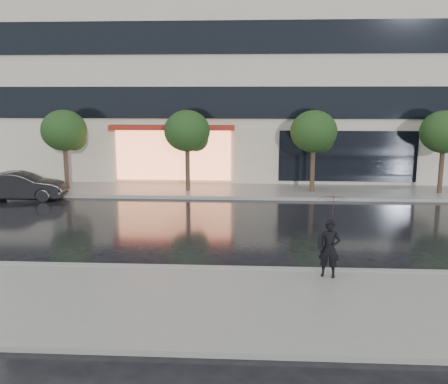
{
  "coord_description": "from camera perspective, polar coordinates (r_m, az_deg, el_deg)",
  "views": [
    {
      "loc": [
        0.13,
        -13.75,
        4.7
      ],
      "look_at": [
        -0.84,
        3.08,
        1.4
      ],
      "focal_mm": 40.0,
      "sensor_mm": 36.0,
      "label": 1
    }
  ],
  "objects": [
    {
      "name": "ground",
      "position": [
        14.53,
        2.62,
        -7.8
      ],
      "size": [
        120.0,
        120.0,
        0.0
      ],
      "primitive_type": "plane",
      "color": "black",
      "rests_on": "ground"
    },
    {
      "name": "tree_far_east",
      "position": [
        25.46,
        23.95,
        6.12
      ],
      "size": [
        2.2,
        2.2,
        3.99
      ],
      "color": "#33261C",
      "rests_on": "ground"
    },
    {
      "name": "pedestrian_with_umbrella",
      "position": [
        12.8,
        12.21,
        -3.52
      ],
      "size": [
        1.08,
        1.09,
        2.13
      ],
      "rotation": [
        0.0,
        0.0,
        -0.3
      ],
      "color": "black",
      "rests_on": "sidewalk_near"
    },
    {
      "name": "tree_mid_west",
      "position": [
        24.04,
        -4.09,
        6.8
      ],
      "size": [
        2.2,
        2.2,
        3.99
      ],
      "color": "#33261C",
      "rests_on": "ground"
    },
    {
      "name": "tree_mid_east",
      "position": [
        24.03,
        10.35,
        6.65
      ],
      "size": [
        2.2,
        2.2,
        3.99
      ],
      "color": "#33261C",
      "rests_on": "ground"
    },
    {
      "name": "curb_near",
      "position": [
        13.57,
        2.57,
        -8.89
      ],
      "size": [
        60.0,
        0.25,
        0.14
      ],
      "primitive_type": "cube",
      "color": "gray",
      "rests_on": "ground"
    },
    {
      "name": "sidewalk_near",
      "position": [
        11.48,
        2.41,
        -12.76
      ],
      "size": [
        60.0,
        4.5,
        0.12
      ],
      "primitive_type": "cube",
      "color": "slate",
      "rests_on": "ground"
    },
    {
      "name": "tree_far_west",
      "position": [
        25.51,
        -17.66,
        6.56
      ],
      "size": [
        2.2,
        2.2,
        3.99
      ],
      "color": "#33261C",
      "rests_on": "ground"
    },
    {
      "name": "office_building",
      "position": [
        32.01,
        3.19,
        18.78
      ],
      "size": [
        30.0,
        12.76,
        18.0
      ],
      "color": "#BDB6A0",
      "rests_on": "ground"
    },
    {
      "name": "sidewalk_far",
      "position": [
        24.45,
        2.92,
        0.12
      ],
      "size": [
        60.0,
        3.5,
        0.12
      ],
      "primitive_type": "cube",
      "color": "slate",
      "rests_on": "ground"
    },
    {
      "name": "curb_far",
      "position": [
        22.73,
        2.89,
        -0.69
      ],
      "size": [
        60.0,
        0.25,
        0.14
      ],
      "primitive_type": "cube",
      "color": "gray",
      "rests_on": "ground"
    },
    {
      "name": "parked_car",
      "position": [
        24.3,
        -22.17,
        0.62
      ],
      "size": [
        4.01,
        1.85,
        1.27
      ],
      "primitive_type": "imported",
      "rotation": [
        0.0,
        0.0,
        1.7
      ],
      "color": "black",
      "rests_on": "ground"
    }
  ]
}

